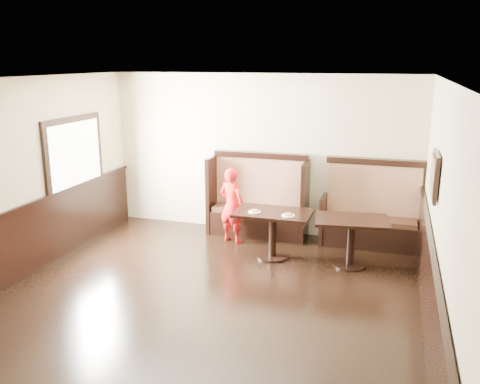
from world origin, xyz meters
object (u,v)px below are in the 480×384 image
at_px(booth_neighbor, 371,217).
at_px(table_main, 273,222).
at_px(booth_main, 258,205).
at_px(table_neighbor, 351,231).
at_px(child, 232,205).

relative_size(booth_neighbor, table_main, 1.40).
bearing_deg(booth_main, table_neighbor, -30.75).
bearing_deg(booth_main, child, -120.85).
bearing_deg(table_main, booth_neighbor, 35.37).
height_order(booth_main, child, booth_main).
relative_size(table_main, child, 0.91).
relative_size(table_main, table_neighbor, 1.02).
xyz_separation_m(booth_neighbor, table_neighbor, (-0.24, -1.01, 0.07)).
distance_m(table_main, child, 0.96).
relative_size(booth_main, table_main, 1.49).
relative_size(booth_main, child, 1.36).
distance_m(booth_main, child, 0.63).
xyz_separation_m(booth_main, child, (-0.32, -0.53, 0.12)).
distance_m(booth_neighbor, table_main, 1.77).
relative_size(booth_main, booth_neighbor, 1.06).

